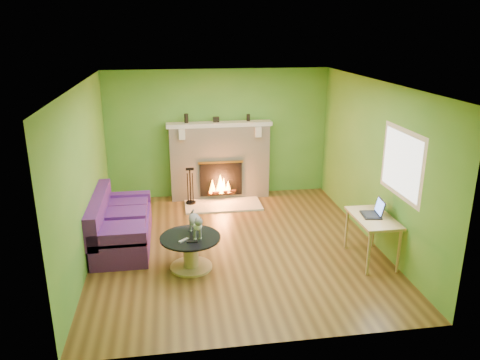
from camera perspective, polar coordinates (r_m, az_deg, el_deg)
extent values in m
plane|color=#553718|center=(7.67, -0.49, -7.98)|extent=(5.00, 5.00, 0.00)
plane|color=white|center=(6.93, -0.55, 11.70)|extent=(5.00, 5.00, 0.00)
plane|color=#488A2D|center=(9.59, -2.65, 5.65)|extent=(5.00, 0.00, 5.00)
plane|color=#488A2D|center=(4.89, 3.68, -7.10)|extent=(5.00, 0.00, 5.00)
plane|color=#488A2D|center=(7.24, -18.44, 0.50)|extent=(0.00, 5.00, 5.00)
plane|color=#488A2D|center=(7.82, 16.04, 2.02)|extent=(0.00, 5.00, 5.00)
plane|color=silver|center=(6.98, 19.13, 1.92)|extent=(0.00, 1.20, 1.20)
plane|color=white|center=(6.97, 19.07, 1.92)|extent=(0.00, 1.06, 1.06)
cube|color=beige|center=(9.56, -2.49, 2.20)|extent=(2.00, 0.35, 1.50)
cube|color=black|center=(9.47, -2.34, 0.09)|extent=(0.85, 0.03, 0.68)
cube|color=gold|center=(9.36, -2.36, 2.17)|extent=(0.91, 0.02, 0.04)
cylinder|color=black|center=(9.53, -2.29, -1.58)|extent=(0.55, 0.07, 0.07)
cube|color=beige|center=(9.34, -2.54, 6.81)|extent=(2.10, 0.28, 0.08)
cube|color=beige|center=(9.14, -7.09, 5.54)|extent=(0.12, 0.10, 0.20)
cube|color=beige|center=(9.30, 2.22, 5.88)|extent=(0.12, 0.10, 0.20)
cube|color=beige|center=(9.30, -2.07, -3.04)|extent=(1.50, 0.75, 0.03)
cube|color=beige|center=(9.34, -2.54, 6.81)|extent=(2.10, 0.28, 0.08)
cube|color=#4C1B68|center=(7.88, -14.01, -6.14)|extent=(0.84, 1.86, 0.42)
cube|color=#4C1B68|center=(7.79, -16.81, -3.79)|extent=(0.19, 1.86, 0.52)
cube|color=#4C1B68|center=(7.02, -14.74, -6.93)|extent=(0.84, 0.19, 0.21)
cube|color=#4C1B68|center=(8.55, -13.69, -2.22)|extent=(0.84, 0.19, 0.21)
cube|color=#4C1B68|center=(7.29, -14.13, -5.90)|extent=(0.67, 0.50, 0.11)
cube|color=#4C1B68|center=(7.86, -13.76, -4.07)|extent=(0.67, 0.50, 0.11)
cube|color=#4C1B68|center=(8.35, -13.48, -2.71)|extent=(0.67, 0.50, 0.11)
cylinder|color=tan|center=(7.05, -5.95, -10.45)|extent=(0.62, 0.62, 0.03)
cylinder|color=tan|center=(6.94, -6.02, -8.78)|extent=(0.22, 0.22, 0.43)
cylinder|color=black|center=(6.84, -6.08, -7.01)|extent=(0.88, 0.88, 0.03)
cube|color=tan|center=(7.23, 15.96, -4.48)|extent=(0.55, 0.95, 0.04)
cylinder|color=tan|center=(6.93, 15.40, -8.65)|extent=(0.04, 0.04, 0.67)
cylinder|color=tan|center=(7.12, 18.81, -8.25)|extent=(0.04, 0.04, 0.67)
cylinder|color=tan|center=(7.64, 12.85, -5.84)|extent=(0.04, 0.04, 0.67)
cylinder|color=tan|center=(7.81, 15.99, -5.55)|extent=(0.04, 0.04, 0.67)
cube|color=gray|center=(6.72, -6.89, -7.31)|extent=(0.16, 0.15, 0.02)
cube|color=black|center=(6.67, -5.84, -7.48)|extent=(0.16, 0.06, 0.02)
cylinder|color=black|center=(9.30, -6.57, 7.48)|extent=(0.08, 0.08, 0.18)
cylinder|color=black|center=(9.43, 1.02, 7.61)|extent=(0.07, 0.07, 0.14)
cube|color=black|center=(9.35, -2.94, 7.37)|extent=(0.12, 0.08, 0.10)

